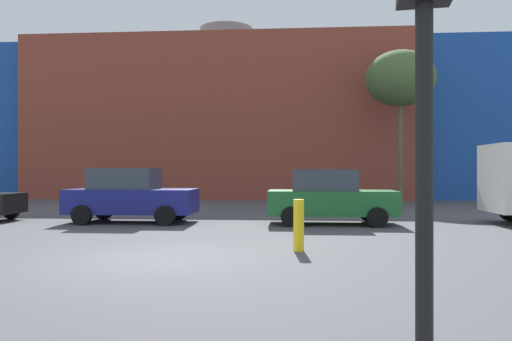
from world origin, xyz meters
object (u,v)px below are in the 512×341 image
object	(u,v)px
traffic_light_near_right	(425,20)
bare_tree_0	(400,79)
parked_car_1	(131,195)
parked_car_2	(330,197)
bollard_yellow_0	(299,225)

from	to	relation	value
traffic_light_near_right	bare_tree_0	distance (m)	24.66
bare_tree_0	parked_car_1	bearing A→B (deg)	-137.92
parked_car_2	bare_tree_0	size ratio (longest dim) A/B	0.51
traffic_light_near_right	bare_tree_0	bearing A→B (deg)	175.78
traffic_light_near_right	bollard_yellow_0	distance (m)	8.03
parked_car_1	parked_car_2	size ratio (longest dim) A/B	1.03
parked_car_1	bare_tree_0	size ratio (longest dim) A/B	0.52
traffic_light_near_right	parked_car_2	bearing A→B (deg)	-173.95
bare_tree_0	parked_car_2	bearing A→B (deg)	-113.83
parked_car_1	traffic_light_near_right	world-z (taller)	traffic_light_near_right
traffic_light_near_right	parked_car_1	bearing A→B (deg)	-146.20
parked_car_1	parked_car_2	bearing A→B (deg)	0.00
traffic_light_near_right	bollard_yellow_0	xyz separation A→B (m)	(-0.77, 7.67, -2.26)
bare_tree_0	bollard_yellow_0	xyz separation A→B (m)	(-5.72, -16.16, -6.26)
traffic_light_near_right	bare_tree_0	xyz separation A→B (m)	(4.96, 23.83, 4.00)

